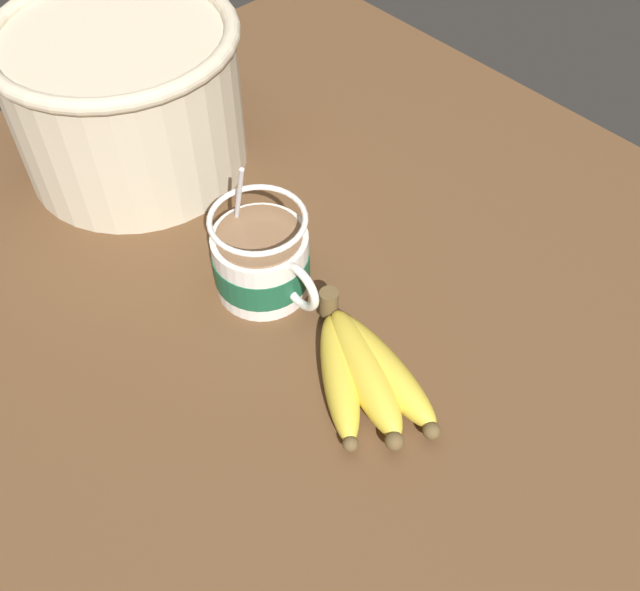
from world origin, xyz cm
name	(u,v)px	position (x,y,z in cm)	size (l,w,h in cm)	color
table	(279,314)	(0.00, 0.00, 1.30)	(104.85, 104.85, 2.61)	brown
coffee_mug	(262,260)	(-3.25, 0.69, 6.76)	(14.40, 10.31, 15.39)	white
banana_bunch	(363,372)	(12.87, -0.14, 4.48)	(18.65, 12.16, 4.23)	brown
woven_basket	(126,95)	(-30.57, 2.63, 12.30)	(28.63, 28.63, 18.46)	beige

